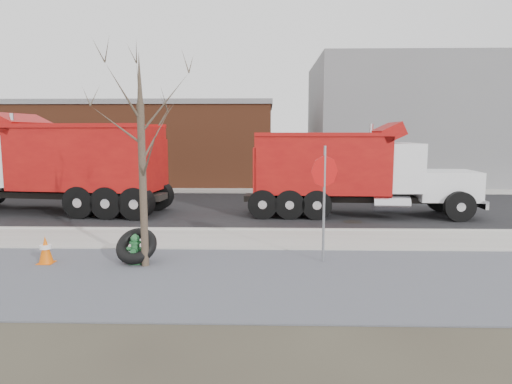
{
  "coord_description": "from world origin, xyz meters",
  "views": [
    {
      "loc": [
        -0.17,
        -13.51,
        3.31
      ],
      "look_at": [
        -0.55,
        1.11,
        1.4
      ],
      "focal_mm": 32.0,
      "sensor_mm": 36.0,
      "label": 1
    }
  ],
  "objects_px": {
    "dump_truck_red_b": "(59,163)",
    "dump_truck_red_a": "(351,169)",
    "stop_sign": "(324,184)",
    "truck_tire": "(136,246)",
    "fire_hydrant": "(135,251)"
  },
  "relations": [
    {
      "from": "truck_tire",
      "to": "dump_truck_red_b",
      "type": "height_order",
      "value": "dump_truck_red_b"
    },
    {
      "from": "dump_truck_red_a",
      "to": "dump_truck_red_b",
      "type": "height_order",
      "value": "dump_truck_red_b"
    },
    {
      "from": "stop_sign",
      "to": "dump_truck_red_b",
      "type": "distance_m",
      "value": 12.3
    },
    {
      "from": "fire_hydrant",
      "to": "truck_tire",
      "type": "xyz_separation_m",
      "value": [
        0.01,
        0.06,
        0.11
      ]
    },
    {
      "from": "dump_truck_red_b",
      "to": "dump_truck_red_a",
      "type": "bearing_deg",
      "value": -174.5
    },
    {
      "from": "truck_tire",
      "to": "fire_hydrant",
      "type": "bearing_deg",
      "value": -101.59
    },
    {
      "from": "fire_hydrant",
      "to": "dump_truck_red_b",
      "type": "distance_m",
      "value": 9.26
    },
    {
      "from": "fire_hydrant",
      "to": "truck_tire",
      "type": "height_order",
      "value": "truck_tire"
    },
    {
      "from": "truck_tire",
      "to": "dump_truck_red_b",
      "type": "xyz_separation_m",
      "value": [
        -5.28,
        7.36,
        1.59
      ]
    },
    {
      "from": "dump_truck_red_a",
      "to": "dump_truck_red_b",
      "type": "bearing_deg",
      "value": -179.01
    },
    {
      "from": "stop_sign",
      "to": "dump_truck_red_b",
      "type": "xyz_separation_m",
      "value": [
        -10.03,
        7.13,
        0.03
      ]
    },
    {
      "from": "truck_tire",
      "to": "stop_sign",
      "type": "xyz_separation_m",
      "value": [
        4.74,
        0.23,
        1.56
      ]
    },
    {
      "from": "truck_tire",
      "to": "dump_truck_red_a",
      "type": "height_order",
      "value": "dump_truck_red_a"
    },
    {
      "from": "truck_tire",
      "to": "dump_truck_red_a",
      "type": "bearing_deg",
      "value": 46.56
    },
    {
      "from": "fire_hydrant",
      "to": "truck_tire",
      "type": "distance_m",
      "value": 0.12
    }
  ]
}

